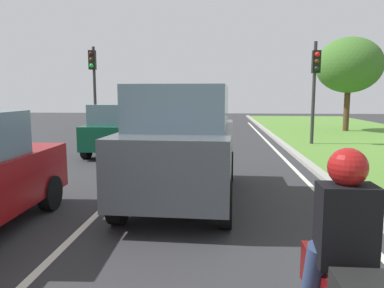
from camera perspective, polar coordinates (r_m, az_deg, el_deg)
ground_plane at (r=12.61m, az=-2.38°, el=-2.03°), size 60.00×60.00×0.00m
lane_line_center at (r=12.71m, az=-5.52°, el=-1.96°), size 0.12×32.00×0.01m
lane_line_right_edge at (r=12.70m, az=13.98°, el=-2.16°), size 0.12×32.00×0.01m
curb_right at (r=12.78m, az=16.20°, el=-1.92°), size 0.24×48.00×0.12m
car_suv_ahead at (r=7.32m, az=-1.33°, el=0.20°), size 2.11×4.57×2.28m
car_hatchback_far at (r=13.52m, az=-11.26°, el=2.26°), size 1.80×3.74×1.78m
rider_person at (r=2.95m, az=22.48°, el=-11.19°), size 0.50×0.40×1.16m
traffic_light_near_right at (r=16.17m, az=18.45°, el=9.75°), size 0.32×0.50×4.27m
traffic_light_overhead_left at (r=18.72m, az=-14.97°, el=10.11°), size 0.32×0.50×4.40m
tree_roadside_far at (r=22.86m, az=23.06°, el=11.09°), size 3.62×3.62×5.29m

